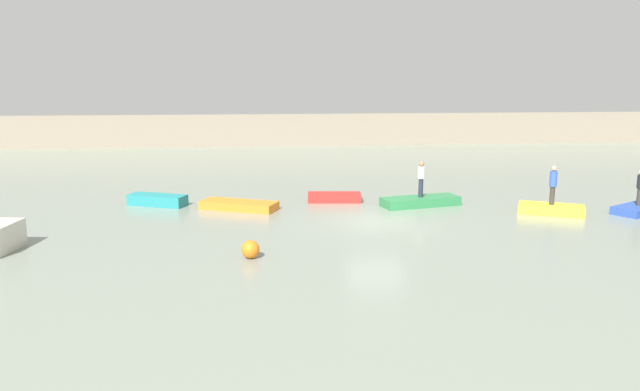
# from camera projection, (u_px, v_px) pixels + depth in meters

# --- Properties ---
(ground_plane) EXTENTS (120.00, 120.00, 0.00)m
(ground_plane) POSITION_uv_depth(u_px,v_px,m) (376.00, 222.00, 27.11)
(ground_plane) COLOR gray
(embankment_wall) EXTENTS (80.00, 1.20, 2.68)m
(embankment_wall) POSITION_uv_depth(u_px,v_px,m) (315.00, 130.00, 54.90)
(embankment_wall) COLOR gray
(embankment_wall) RESTS_ON ground_plane
(rowboat_teal) EXTENTS (2.96, 1.96, 0.52)m
(rowboat_teal) POSITION_uv_depth(u_px,v_px,m) (158.00, 200.00, 30.42)
(rowboat_teal) COLOR teal
(rowboat_teal) RESTS_ON ground_plane
(rowboat_orange) EXTENTS (3.79, 2.61, 0.39)m
(rowboat_orange) POSITION_uv_depth(u_px,v_px,m) (239.00, 205.00, 29.54)
(rowboat_orange) COLOR orange
(rowboat_orange) RESTS_ON ground_plane
(rowboat_red) EXTENTS (2.71, 1.34, 0.41)m
(rowboat_red) POSITION_uv_depth(u_px,v_px,m) (334.00, 197.00, 31.36)
(rowboat_red) COLOR red
(rowboat_red) RESTS_ON ground_plane
(rowboat_green) EXTENTS (3.97, 2.10, 0.43)m
(rowboat_green) POSITION_uv_depth(u_px,v_px,m) (420.00, 201.00, 30.32)
(rowboat_green) COLOR #2D7F47
(rowboat_green) RESTS_ON ground_plane
(rowboat_yellow) EXTENTS (3.06, 2.29, 0.44)m
(rowboat_yellow) POSITION_uv_depth(u_px,v_px,m) (551.00, 209.00, 28.56)
(rowboat_yellow) COLOR gold
(rowboat_yellow) RESTS_ON ground_plane
(rowboat_blue) EXTENTS (2.88, 2.38, 0.36)m
(rowboat_blue) POSITION_uv_depth(u_px,v_px,m) (638.00, 209.00, 28.78)
(rowboat_blue) COLOR #2B4CAD
(rowboat_blue) RESTS_ON ground_plane
(person_blue_shirt) EXTENTS (0.32, 0.32, 1.78)m
(person_blue_shirt) POSITION_uv_depth(u_px,v_px,m) (553.00, 183.00, 28.32)
(person_blue_shirt) COLOR #38332D
(person_blue_shirt) RESTS_ON rowboat_yellow
(person_white_shirt) EXTENTS (0.32, 0.32, 1.72)m
(person_white_shirt) POSITION_uv_depth(u_px,v_px,m) (421.00, 177.00, 30.09)
(person_white_shirt) COLOR #232838
(person_white_shirt) RESTS_ON rowboat_green
(person_dark_shirt) EXTENTS (0.32, 0.32, 1.66)m
(person_dark_shirt) POSITION_uv_depth(u_px,v_px,m) (640.00, 185.00, 28.57)
(person_dark_shirt) COLOR #38332D
(person_dark_shirt) RESTS_ON rowboat_blue
(mooring_buoy) EXTENTS (0.64, 0.64, 0.64)m
(mooring_buoy) POSITION_uv_depth(u_px,v_px,m) (250.00, 249.00, 21.82)
(mooring_buoy) COLOR orange
(mooring_buoy) RESTS_ON ground_plane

